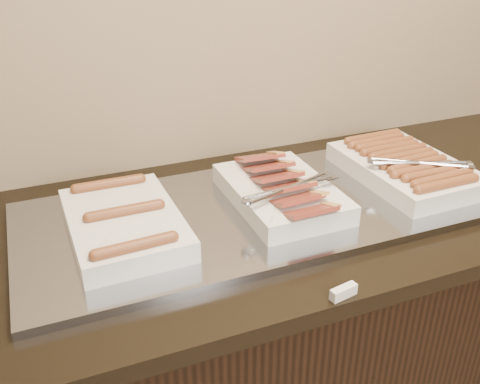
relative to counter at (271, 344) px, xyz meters
name	(u,v)px	position (x,y,z in m)	size (l,w,h in m)	color
counter	(271,344)	(0.00, 0.00, 0.00)	(2.06, 0.76, 0.90)	black
warming_tray	(266,208)	(-0.03, 0.00, 0.46)	(1.20, 0.50, 0.02)	#979AA4
dish_left	(124,223)	(-0.38, 0.00, 0.50)	(0.24, 0.36, 0.07)	silver
dish_center	(281,191)	(0.01, 0.00, 0.50)	(0.27, 0.37, 0.09)	silver
dish_right	(406,166)	(0.39, 0.00, 0.50)	(0.28, 0.39, 0.08)	silver
label_holder	(343,292)	(-0.03, -0.36, 0.46)	(0.06, 0.02, 0.02)	silver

